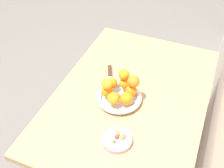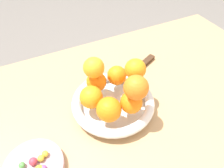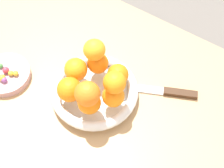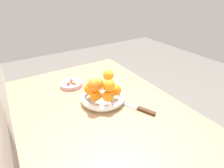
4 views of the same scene
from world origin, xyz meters
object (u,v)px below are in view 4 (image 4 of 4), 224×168
object	(u,v)px
candy_dish	(71,84)
orange_2	(108,96)
orange_0	(90,89)
candy_ball_1	(71,80)
candy_ball_3	(69,84)
candy_ball_2	(75,83)
orange_3	(116,90)
orange_8	(94,85)
candy_ball_4	(72,81)
dining_table	(102,124)
knife	(135,107)
orange_4	(110,85)
orange_5	(98,84)
fruit_bowl	(103,97)
orange_7	(108,75)
orange_1	(95,95)
candy_ball_0	(73,83)
candy_ball_5	(68,83)
orange_6	(109,86)

from	to	relation	value
candy_dish	orange_2	world-z (taller)	orange_2
orange_0	candy_ball_1	bearing A→B (deg)	6.55
candy_ball_1	candy_ball_3	world-z (taller)	candy_ball_3
candy_ball_1	candy_ball_2	size ratio (longest dim) A/B	0.93
orange_3	orange_8	world-z (taller)	orange_8
orange_2	candy_ball_2	world-z (taller)	orange_2
candy_ball_1	candy_ball_4	xyz separation A→B (m)	(-0.02, 0.00, 0.00)
dining_table	knife	xyz separation A→B (m)	(-0.07, -0.15, 0.09)
dining_table	orange_4	bearing A→B (deg)	-48.34
orange_5	knife	bearing A→B (deg)	-153.26
orange_4	candy_ball_3	bearing A→B (deg)	39.53
orange_2	orange_5	world-z (taller)	orange_5
fruit_bowl	orange_7	distance (m)	0.12
candy_ball_3	orange_8	bearing A→B (deg)	-169.93
orange_2	orange_1	bearing A→B (deg)	53.17
dining_table	orange_7	size ratio (longest dim) A/B	19.71
candy_dish	knife	xyz separation A→B (m)	(-0.37, -0.19, -0.01)
candy_ball_1	candy_ball_4	bearing A→B (deg)	172.12
candy_dish	candy_ball_0	xyz separation A→B (m)	(-0.02, -0.00, 0.02)
orange_1	candy_ball_1	world-z (taller)	orange_1
dining_table	candy_ball_4	world-z (taller)	candy_ball_4
orange_4	candy_ball_5	bearing A→B (deg)	38.13
orange_2	candy_ball_4	distance (m)	0.31
orange_4	orange_8	distance (m)	0.14
orange_5	orange_8	xyz separation A→B (m)	(-0.09, 0.07, 0.06)
orange_3	orange_5	distance (m)	0.11
candy_dish	candy_ball_0	distance (m)	0.03
orange_8	candy_ball_4	distance (m)	0.28
candy_ball_0	orange_4	bearing A→B (deg)	-145.25
candy_ball_3	dining_table	bearing A→B (deg)	-167.58
fruit_bowl	orange_8	world-z (taller)	orange_8
orange_3	dining_table	bearing A→B (deg)	104.35
fruit_bowl	candy_ball_4	size ratio (longest dim) A/B	12.62
orange_1	orange_6	distance (m)	0.09
orange_7	orange_5	bearing A→B (deg)	57.06
fruit_bowl	candy_ball_5	xyz separation A→B (m)	(0.23, 0.10, 0.01)
orange_1	candy_ball_2	xyz separation A→B (m)	(0.23, 0.02, -0.04)
dining_table	orange_6	distance (m)	0.22
orange_7	orange_1	bearing A→B (deg)	117.63
orange_8	candy_ball_3	distance (m)	0.27
candy_ball_3	orange_3	bearing A→B (deg)	-148.31
fruit_bowl	candy_ball_5	bearing A→B (deg)	24.65
candy_ball_2	candy_ball_4	xyz separation A→B (m)	(0.03, 0.01, 0.00)
orange_3	candy_ball_1	bearing A→B (deg)	23.63
orange_6	candy_ball_0	xyz separation A→B (m)	(0.28, 0.08, -0.09)
candy_dish	orange_2	distance (m)	0.31
orange_8	knife	size ratio (longest dim) A/B	0.25
fruit_bowl	orange_6	world-z (taller)	orange_6
orange_7	orange_3	bearing A→B (deg)	-178.52
orange_1	orange_4	size ratio (longest dim) A/B	1.02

